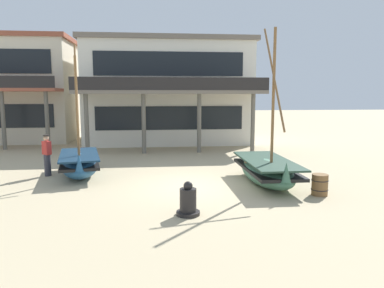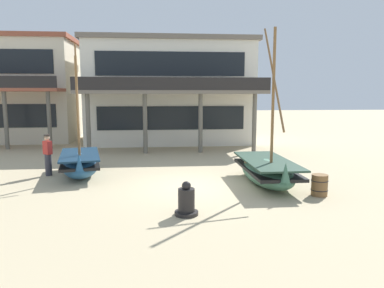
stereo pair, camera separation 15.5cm
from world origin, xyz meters
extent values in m
plane|color=tan|center=(0.00, 0.00, 0.00)|extent=(120.00, 120.00, 0.00)
ellipsoid|color=#23517A|center=(-4.46, 2.14, 0.46)|extent=(2.10, 3.80, 0.91)
cube|color=black|center=(-4.46, 2.14, 0.57)|extent=(2.08, 3.66, 0.11)
cube|color=#132C43|center=(-4.46, 2.14, 0.87)|extent=(2.13, 3.74, 0.06)
cone|color=#23517A|center=(-4.13, 0.44, 0.87)|extent=(0.34, 0.34, 0.64)
cylinder|color=brown|center=(-4.37, 1.70, 2.69)|extent=(0.10, 0.10, 4.10)
cylinder|color=brown|center=(-4.37, 1.70, 3.71)|extent=(0.28, 1.08, 3.05)
cube|color=brown|center=(-4.51, 2.40, 0.77)|extent=(1.37, 0.42, 0.06)
ellipsoid|color=#427056|center=(2.67, 0.07, 0.45)|extent=(1.57, 4.12, 0.91)
cube|color=black|center=(2.67, 0.07, 0.57)|extent=(1.59, 3.95, 0.11)
cube|color=#243D2F|center=(2.67, 0.07, 0.87)|extent=(1.62, 4.03, 0.06)
cone|color=#427056|center=(2.67, -1.91, 0.86)|extent=(0.31, 0.31, 0.64)
cylinder|color=brown|center=(2.67, -0.45, 3.08)|extent=(0.10, 0.10, 4.90)
cylinder|color=brown|center=(2.67, -0.45, 3.89)|extent=(0.07, 2.45, 3.60)
cube|color=brown|center=(2.67, 0.38, 0.77)|extent=(1.49, 0.16, 0.06)
cylinder|color=#33333D|center=(-5.75, 2.28, 0.44)|extent=(0.26, 0.26, 0.88)
cube|color=#B22D28|center=(-5.75, 2.28, 1.15)|extent=(0.41, 0.41, 0.54)
sphere|color=tan|center=(-5.75, 2.28, 1.54)|extent=(0.22, 0.22, 0.22)
cylinder|color=#2D2823|center=(-5.75, 2.28, 1.66)|extent=(0.24, 0.24, 0.05)
cylinder|color=black|center=(-0.54, -3.11, 0.05)|extent=(0.66, 0.66, 0.10)
cylinder|color=black|center=(-0.54, -3.11, 0.42)|extent=(0.46, 0.46, 0.64)
sphere|color=black|center=(-0.54, -3.11, 0.82)|extent=(0.25, 0.25, 0.25)
cylinder|color=brown|center=(3.94, -1.60, 0.35)|extent=(0.52, 0.52, 0.70)
torus|color=black|center=(3.94, -1.60, 0.50)|extent=(0.56, 0.56, 0.03)
torus|color=black|center=(3.94, -1.60, 0.20)|extent=(0.56, 0.56, 0.03)
cube|color=silver|center=(-0.45, 13.40, 3.30)|extent=(10.84, 6.97, 6.61)
cube|color=#70665B|center=(-0.45, 13.40, 6.76)|extent=(11.28, 7.25, 0.30)
cube|color=black|center=(-0.45, 9.88, 1.82)|extent=(9.11, 0.06, 1.45)
cube|color=black|center=(-0.45, 9.88, 5.12)|extent=(9.11, 0.06, 1.45)
cube|color=#70665B|center=(-0.45, 8.55, 3.40)|extent=(10.84, 2.72, 0.20)
cylinder|color=#666056|center=(-5.10, 7.60, 1.65)|extent=(0.24, 0.24, 3.30)
cylinder|color=#666056|center=(-2.00, 7.60, 1.65)|extent=(0.24, 0.24, 3.30)
cylinder|color=#666056|center=(1.10, 7.60, 1.65)|extent=(0.24, 0.24, 3.30)
cylinder|color=#666056|center=(4.20, 7.60, 1.65)|extent=(0.24, 0.24, 3.30)
cube|color=black|center=(-0.45, 7.24, 3.85)|extent=(10.84, 0.08, 0.70)
cube|color=beige|center=(-11.59, 14.74, 3.45)|extent=(8.80, 6.01, 6.90)
cube|color=brown|center=(-11.59, 14.74, 7.05)|extent=(9.15, 6.25, 0.30)
cylinder|color=#666056|center=(-10.34, 9.89, 1.73)|extent=(0.24, 0.24, 3.45)
cylinder|color=#666056|center=(-7.82, 9.89, 1.73)|extent=(0.24, 0.24, 3.45)
camera|label=1|loc=(-1.44, -12.73, 3.30)|focal=34.08mm
camera|label=2|loc=(-1.28, -12.75, 3.30)|focal=34.08mm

